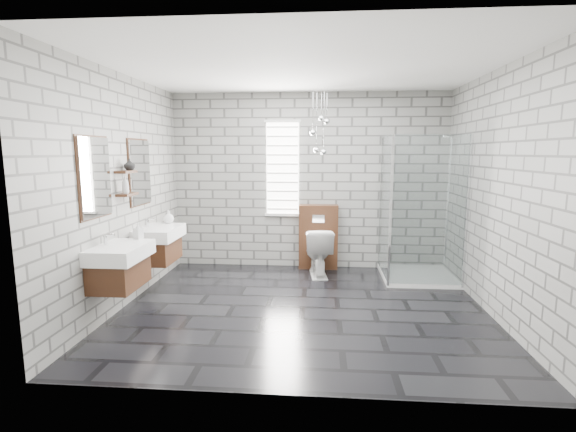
# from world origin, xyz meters

# --- Properties ---
(floor) EXTENTS (4.20, 3.60, 0.02)m
(floor) POSITION_xyz_m (0.00, 0.00, -0.01)
(floor) COLOR black
(floor) RESTS_ON ground
(ceiling) EXTENTS (4.20, 3.60, 0.02)m
(ceiling) POSITION_xyz_m (0.00, 0.00, 2.71)
(ceiling) COLOR white
(ceiling) RESTS_ON wall_back
(wall_back) EXTENTS (4.20, 0.02, 2.70)m
(wall_back) POSITION_xyz_m (0.00, 1.81, 1.35)
(wall_back) COLOR gray
(wall_back) RESTS_ON floor
(wall_front) EXTENTS (4.20, 0.02, 2.70)m
(wall_front) POSITION_xyz_m (0.00, -1.81, 1.35)
(wall_front) COLOR gray
(wall_front) RESTS_ON floor
(wall_left) EXTENTS (0.02, 3.60, 2.70)m
(wall_left) POSITION_xyz_m (-2.11, 0.00, 1.35)
(wall_left) COLOR gray
(wall_left) RESTS_ON floor
(wall_right) EXTENTS (0.02, 3.60, 2.70)m
(wall_right) POSITION_xyz_m (2.11, 0.00, 1.35)
(wall_right) COLOR gray
(wall_right) RESTS_ON floor
(vanity_left) EXTENTS (0.47, 0.70, 1.57)m
(vanity_left) POSITION_xyz_m (-1.91, -0.62, 0.76)
(vanity_left) COLOR #452615
(vanity_left) RESTS_ON wall_left
(vanity_right) EXTENTS (0.47, 0.70, 1.57)m
(vanity_right) POSITION_xyz_m (-1.91, 0.44, 0.76)
(vanity_right) COLOR #452615
(vanity_right) RESTS_ON wall_left
(shelf_lower) EXTENTS (0.14, 0.30, 0.03)m
(shelf_lower) POSITION_xyz_m (-2.03, -0.05, 1.32)
(shelf_lower) COLOR #452615
(shelf_lower) RESTS_ON wall_left
(shelf_upper) EXTENTS (0.14, 0.30, 0.03)m
(shelf_upper) POSITION_xyz_m (-2.03, -0.05, 1.58)
(shelf_upper) COLOR #452615
(shelf_upper) RESTS_ON wall_left
(window) EXTENTS (0.56, 0.05, 1.48)m
(window) POSITION_xyz_m (-0.40, 1.78, 1.55)
(window) COLOR white
(window) RESTS_ON wall_back
(cistern_panel) EXTENTS (0.60, 0.20, 1.00)m
(cistern_panel) POSITION_xyz_m (0.16, 1.70, 0.50)
(cistern_panel) COLOR #452615
(cistern_panel) RESTS_ON floor
(flush_plate) EXTENTS (0.18, 0.01, 0.12)m
(flush_plate) POSITION_xyz_m (0.16, 1.60, 0.80)
(flush_plate) COLOR silver
(flush_plate) RESTS_ON cistern_panel
(shower_enclosure) EXTENTS (1.00, 1.00, 2.03)m
(shower_enclosure) POSITION_xyz_m (1.50, 1.18, 0.50)
(shower_enclosure) COLOR white
(shower_enclosure) RESTS_ON floor
(pendant_cluster) EXTENTS (0.28, 0.20, 0.94)m
(pendant_cluster) POSITION_xyz_m (0.18, 1.36, 2.06)
(pendant_cluster) COLOR silver
(pendant_cluster) RESTS_ON ceiling
(toilet) EXTENTS (0.47, 0.73, 0.71)m
(toilet) POSITION_xyz_m (0.16, 1.33, 0.35)
(toilet) COLOR white
(toilet) RESTS_ON floor
(soap_bottle_a) EXTENTS (0.11, 0.11, 0.18)m
(soap_bottle_a) POSITION_xyz_m (-1.82, -0.28, 0.94)
(soap_bottle_a) COLOR #B2B2B2
(soap_bottle_a) RESTS_ON vanity_left
(soap_bottle_b) EXTENTS (0.15, 0.15, 0.18)m
(soap_bottle_b) POSITION_xyz_m (-1.86, 0.75, 0.94)
(soap_bottle_b) COLOR #B2B2B2
(soap_bottle_b) RESTS_ON vanity_right
(soap_bottle_c) EXTENTS (0.09, 0.09, 0.20)m
(soap_bottle_c) POSITION_xyz_m (-2.02, -0.10, 1.44)
(soap_bottle_c) COLOR #B2B2B2
(soap_bottle_c) RESTS_ON shelf_lower
(vase) EXTENTS (0.15, 0.15, 0.13)m
(vase) POSITION_xyz_m (-2.02, 0.03, 1.66)
(vase) COLOR #B2B2B2
(vase) RESTS_ON shelf_upper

